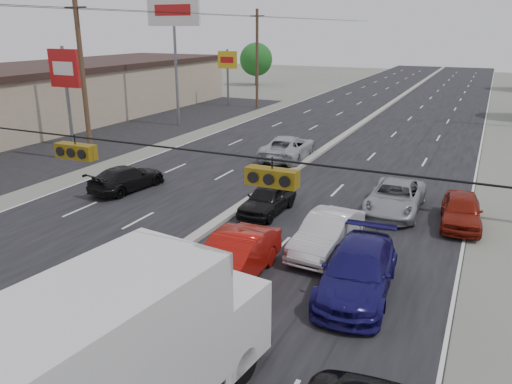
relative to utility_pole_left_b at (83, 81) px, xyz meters
The scene contains 21 objects.
ground 20.18m from the utility_pole_left_b, 50.19° to the right, with size 200.00×200.00×0.00m, color #606356.
road_surface 20.18m from the utility_pole_left_b, 50.19° to the left, with size 20.00×160.00×0.02m, color black.
center_median 20.16m from the utility_pole_left_b, 50.19° to the left, with size 0.50×160.00×0.20m, color gray.
strip_mall 17.03m from the utility_pole_left_b, 143.47° to the left, with size 12.00×42.00×4.60m, color tan.
parking_lot 12.10m from the utility_pole_left_b, 114.23° to the left, with size 10.00×42.00×0.02m, color black.
utility_pole_left_b is the anchor object (origin of this frame).
utility_pole_left_c 25.00m from the utility_pole_left_b, 90.00° to the left, with size 1.60×0.30×10.00m.
traffic_signals 20.45m from the utility_pole_left_b, 47.18° to the right, with size 25.00×0.30×0.54m.
pole_sign_mid 5.41m from the utility_pole_left_b, 146.31° to the left, with size 2.60×0.25×7.00m.
pole_sign_billboard 13.68m from the utility_pole_left_b, 98.75° to the left, with size 5.00×0.25×11.00m.
pole_sign_far 25.25m from the utility_pole_left_b, 97.97° to the left, with size 2.20×0.25×6.00m.
tree_left_far 46.01m from the utility_pole_left_b, 101.92° to the left, with size 4.80×4.80×6.12m.
box_truck 23.94m from the utility_pole_left_b, 45.49° to the right, with size 3.43×7.59×3.73m.
red_sedan 18.97m from the utility_pole_left_b, 32.95° to the right, with size 1.67×4.80×1.58m, color #950F09.
queue_car_a 15.03m from the utility_pole_left_b, 14.53° to the right, with size 1.58×3.93×1.34m, color black.
queue_car_b 19.33m from the utility_pole_left_b, 20.25° to the right, with size 1.57×4.50×1.48m, color silver.
queue_car_c 19.72m from the utility_pole_left_b, ahead, with size 2.32×5.04×1.40m, color #919397.
queue_car_d 21.95m from the utility_pole_left_b, 25.03° to the right, with size 2.15×5.28×1.53m, color #151054.
queue_car_e 22.59m from the utility_pole_left_b, ahead, with size 1.64×4.07×1.39m, color maroon.
oncoming_near 8.16m from the utility_pole_left_b, 31.94° to the right, with size 1.81×4.45×1.29m, color black.
oncoming_far 13.31m from the utility_pole_left_b, 28.18° to the left, with size 2.59×5.62×1.56m, color #A3A6AB.
Camera 1 is at (10.14, -8.49, 8.21)m, focal length 35.00 mm.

